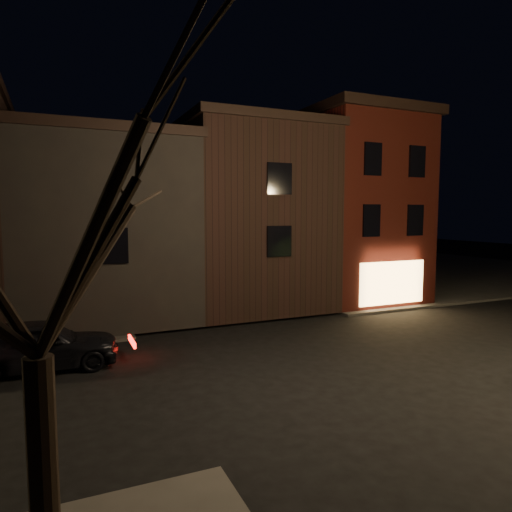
# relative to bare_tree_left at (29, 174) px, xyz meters

# --- Properties ---
(ground) EXTENTS (120.00, 120.00, 0.00)m
(ground) POSITION_rel_bare_tree_left_xyz_m (8.00, 7.00, -5.43)
(ground) COLOR black
(ground) RESTS_ON ground
(sidewalk_far_right) EXTENTS (30.00, 30.00, 0.12)m
(sidewalk_far_right) POSITION_rel_bare_tree_left_xyz_m (28.00, 27.00, -5.37)
(sidewalk_far_right) COLOR #2D2B28
(sidewalk_far_right) RESTS_ON ground
(corner_building) EXTENTS (6.50, 8.50, 10.50)m
(corner_building) POSITION_rel_bare_tree_left_xyz_m (16.00, 16.47, -0.03)
(corner_building) COLOR #47120C
(corner_building) RESTS_ON ground
(row_building_a) EXTENTS (7.30, 10.30, 9.40)m
(row_building_a) POSITION_rel_bare_tree_left_xyz_m (9.50, 17.50, -0.60)
(row_building_a) COLOR black
(row_building_a) RESTS_ON ground
(row_building_b) EXTENTS (7.80, 10.30, 8.40)m
(row_building_b) POSITION_rel_bare_tree_left_xyz_m (2.25, 17.50, -1.10)
(row_building_b) COLOR black
(row_building_b) RESTS_ON ground
(bare_tree_left) EXTENTS (5.60, 5.60, 7.50)m
(bare_tree_left) POSITION_rel_bare_tree_left_xyz_m (0.00, 0.00, 0.00)
(bare_tree_left) COLOR black
(bare_tree_left) RESTS_ON sidewalk_near_left
(parked_car_a) EXTENTS (4.90, 2.06, 1.65)m
(parked_car_a) POSITION_rel_bare_tree_left_xyz_m (-0.38, 9.78, -4.61)
(parked_car_a) COLOR black
(parked_car_a) RESTS_ON ground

